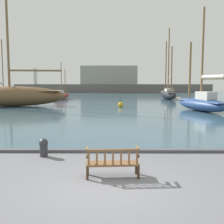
% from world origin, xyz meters
% --- Properties ---
extents(ground_plane, '(160.00, 160.00, 0.00)m').
position_xyz_m(ground_plane, '(0.00, 0.00, 0.00)').
color(ground_plane, slate).
extents(harbor_water, '(100.00, 80.00, 0.08)m').
position_xyz_m(harbor_water, '(0.00, 44.00, 0.04)').
color(harbor_water, '#385666').
rests_on(harbor_water, ground).
extents(quay_edge_kerb, '(40.00, 0.30, 0.12)m').
position_xyz_m(quay_edge_kerb, '(0.00, 3.85, 0.06)').
color(quay_edge_kerb, '#4C4C50').
rests_on(quay_edge_kerb, ground).
extents(park_bench, '(1.63, 0.62, 0.92)m').
position_xyz_m(park_bench, '(0.15, 0.80, 0.47)').
color(park_bench, '#3D2A19').
rests_on(park_bench, ground).
extents(sailboat_nearest_port, '(13.83, 4.43, 14.26)m').
position_xyz_m(sailboat_nearest_port, '(-11.36, 24.25, 1.37)').
color(sailboat_nearest_port, brown).
rests_on(sailboat_nearest_port, harbor_water).
extents(sailboat_mid_port, '(2.34, 7.39, 9.28)m').
position_xyz_m(sailboat_mid_port, '(-17.18, 36.32, 0.85)').
color(sailboat_mid_port, silver).
rests_on(sailboat_mid_port, harbor_water).
extents(sailboat_outer_port, '(1.96, 9.64, 11.23)m').
position_xyz_m(sailboat_outer_port, '(8.92, 37.53, 1.01)').
color(sailboat_outer_port, black).
rests_on(sailboat_outer_port, harbor_water).
extents(sailboat_mid_starboard, '(2.44, 5.21, 5.82)m').
position_xyz_m(sailboat_mid_starboard, '(-8.25, 37.35, 0.67)').
color(sailboat_mid_starboard, maroon).
rests_on(sailboat_mid_starboard, harbor_water).
extents(sailboat_outer_starboard, '(4.24, 8.29, 9.75)m').
position_xyz_m(sailboat_outer_starboard, '(8.68, 19.32, 0.95)').
color(sailboat_outer_starboard, navy).
rests_on(sailboat_outer_starboard, harbor_water).
extents(mooring_bollard, '(0.35, 0.35, 0.71)m').
position_xyz_m(mooring_bollard, '(-2.55, 3.17, 0.39)').
color(mooring_bollard, '#2D2D33').
rests_on(mooring_bollard, ground).
extents(channel_buoy, '(0.56, 0.56, 1.26)m').
position_xyz_m(channel_buoy, '(0.94, 23.34, 0.37)').
color(channel_buoy, gold).
rests_on(channel_buoy, harbor_water).
extents(far_breakwater, '(49.34, 2.40, 6.77)m').
position_xyz_m(far_breakwater, '(-0.54, 63.32, 2.24)').
color(far_breakwater, '#66605B').
rests_on(far_breakwater, ground).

